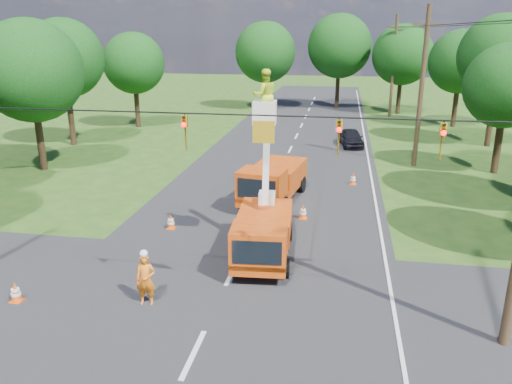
% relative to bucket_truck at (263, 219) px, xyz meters
% --- Properties ---
extents(ground, '(140.00, 140.00, 0.00)m').
position_rel_bucket_truck_xyz_m(ground, '(-0.91, 13.56, -1.61)').
color(ground, '#224B16').
rests_on(ground, ground).
extents(road_main, '(12.00, 100.00, 0.06)m').
position_rel_bucket_truck_xyz_m(road_main, '(-0.91, 13.56, -1.61)').
color(road_main, black).
rests_on(road_main, ground).
extents(road_cross, '(56.00, 10.00, 0.07)m').
position_rel_bucket_truck_xyz_m(road_cross, '(-0.91, -4.44, -1.61)').
color(road_cross, black).
rests_on(road_cross, ground).
extents(edge_line, '(0.12, 90.00, 0.02)m').
position_rel_bucket_truck_xyz_m(edge_line, '(4.69, 13.56, -1.61)').
color(edge_line, silver).
rests_on(edge_line, ground).
extents(bucket_truck, '(2.44, 5.45, 7.17)m').
position_rel_bucket_truck_xyz_m(bucket_truck, '(0.00, 0.00, 0.00)').
color(bucket_truck, '#D3520E').
rests_on(bucket_truck, ground).
extents(second_truck, '(3.02, 6.08, 2.18)m').
position_rel_bucket_truck_xyz_m(second_truck, '(-0.56, 6.65, -0.47)').
color(second_truck, '#D3520E').
rests_on(second_truck, ground).
extents(ground_worker, '(0.69, 0.50, 1.77)m').
position_rel_bucket_truck_xyz_m(ground_worker, '(-3.15, -4.08, -0.72)').
color(ground_worker, '#D64D12').
rests_on(ground_worker, ground).
extents(distant_car, '(2.10, 4.01, 1.30)m').
position_rel_bucket_truck_xyz_m(distant_car, '(3.55, 20.67, -0.95)').
color(distant_car, black).
rests_on(distant_car, ground).
extents(traffic_cone_2, '(0.38, 0.38, 0.71)m').
position_rel_bucket_truck_xyz_m(traffic_cone_2, '(-0.49, 1.82, -1.25)').
color(traffic_cone_2, '#F44E0C').
rests_on(traffic_cone_2, ground).
extents(traffic_cone_3, '(0.38, 0.38, 0.71)m').
position_rel_bucket_truck_xyz_m(traffic_cone_3, '(1.20, 4.46, -1.25)').
color(traffic_cone_3, '#F44E0C').
rests_on(traffic_cone_3, ground).
extents(traffic_cone_4, '(0.38, 0.38, 0.71)m').
position_rel_bucket_truck_xyz_m(traffic_cone_4, '(-7.41, -4.68, -1.25)').
color(traffic_cone_4, '#F44E0C').
rests_on(traffic_cone_4, ground).
extents(traffic_cone_7, '(0.38, 0.38, 0.71)m').
position_rel_bucket_truck_xyz_m(traffic_cone_7, '(3.57, 10.45, -1.25)').
color(traffic_cone_7, '#F44E0C').
rests_on(traffic_cone_7, ground).
extents(traffic_cone_8, '(0.38, 0.38, 0.71)m').
position_rel_bucket_truck_xyz_m(traffic_cone_8, '(-4.51, 2.20, -1.25)').
color(traffic_cone_8, '#F44E0C').
rests_on(traffic_cone_8, ground).
extents(pole_right_mid, '(1.80, 0.30, 10.00)m').
position_rel_bucket_truck_xyz_m(pole_right_mid, '(7.59, 15.56, 3.50)').
color(pole_right_mid, '#4C3823').
rests_on(pole_right_mid, ground).
extents(pole_right_far, '(1.80, 0.30, 10.00)m').
position_rel_bucket_truck_xyz_m(pole_right_far, '(7.59, 35.56, 3.50)').
color(pole_right_far, '#4C3823').
rests_on(pole_right_far, ground).
extents(signal_span, '(18.00, 0.29, 1.07)m').
position_rel_bucket_truck_xyz_m(signal_span, '(1.32, -4.44, 4.27)').
color(signal_span, black).
rests_on(signal_span, ground).
extents(tree_left_d, '(6.20, 6.20, 9.24)m').
position_rel_bucket_truck_xyz_m(tree_left_d, '(-15.91, 10.56, 4.52)').
color(tree_left_d, '#382616').
rests_on(tree_left_d, ground).
extents(tree_left_e, '(5.80, 5.80, 9.41)m').
position_rel_bucket_truck_xyz_m(tree_left_e, '(-17.71, 17.56, 4.89)').
color(tree_left_e, '#382616').
rests_on(tree_left_e, ground).
extents(tree_left_f, '(5.40, 5.40, 8.40)m').
position_rel_bucket_truck_xyz_m(tree_left_f, '(-15.71, 25.56, 4.08)').
color(tree_left_f, '#382616').
rests_on(tree_left_f, ground).
extents(tree_right_c, '(5.00, 5.00, 7.83)m').
position_rel_bucket_truck_xyz_m(tree_right_c, '(12.29, 14.56, 3.71)').
color(tree_right_c, '#382616').
rests_on(tree_right_c, ground).
extents(tree_right_d, '(6.00, 6.00, 9.70)m').
position_rel_bucket_truck_xyz_m(tree_right_d, '(13.89, 22.56, 5.07)').
color(tree_right_d, '#382616').
rests_on(tree_right_d, ground).
extents(tree_right_e, '(5.60, 5.60, 8.63)m').
position_rel_bucket_truck_xyz_m(tree_right_e, '(12.89, 30.56, 4.21)').
color(tree_right_e, '#382616').
rests_on(tree_right_e, ground).
extents(tree_far_a, '(6.60, 6.60, 9.50)m').
position_rel_bucket_truck_xyz_m(tree_far_a, '(-5.91, 38.56, 4.58)').
color(tree_far_a, '#382616').
rests_on(tree_far_a, ground).
extents(tree_far_b, '(7.00, 7.00, 10.32)m').
position_rel_bucket_truck_xyz_m(tree_far_b, '(2.09, 40.56, 5.20)').
color(tree_far_b, '#382616').
rests_on(tree_far_b, ground).
extents(tree_far_c, '(6.20, 6.20, 9.18)m').
position_rel_bucket_truck_xyz_m(tree_far_c, '(8.59, 37.56, 4.46)').
color(tree_far_c, '#382616').
rests_on(tree_far_c, ground).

